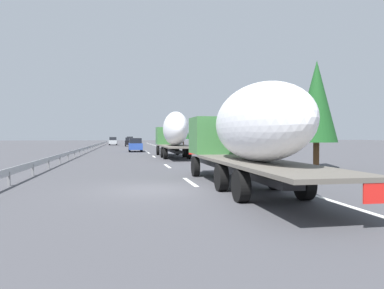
{
  "coord_description": "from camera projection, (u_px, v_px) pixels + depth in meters",
  "views": [
    {
      "loc": [
        -14.44,
        1.16,
        2.12
      ],
      "look_at": [
        15.56,
        -4.4,
        1.41
      ],
      "focal_mm": 34.11,
      "sensor_mm": 36.0,
      "label": 1
    }
  ],
  "objects": [
    {
      "name": "ground_plane",
      "position": [
        133.0,
        150.0,
        53.78
      ],
      "size": [
        260.0,
        260.0,
        0.0
      ],
      "primitive_type": "plane",
      "color": "#424247"
    },
    {
      "name": "lane_stripe_7",
      "position": [
        137.0,
        144.0,
        92.06
      ],
      "size": [
        3.2,
        0.2,
        0.01
      ],
      "primitive_type": "cube",
      "color": "white",
      "rests_on": "ground_plane"
    },
    {
      "name": "car_black_suv",
      "position": [
        129.0,
        142.0,
        75.78
      ],
      "size": [
        4.16,
        1.74,
        1.82
      ],
      "color": "black",
      "rests_on": "ground_plane"
    },
    {
      "name": "car_white_van",
      "position": [
        130.0,
        140.0,
        98.59
      ],
      "size": [
        4.09,
        1.85,
        1.97
      ],
      "color": "white",
      "rests_on": "ground_plane"
    },
    {
      "name": "car_silver_hatch",
      "position": [
        113.0,
        141.0,
        84.95
      ],
      "size": [
        4.25,
        1.79,
        1.88
      ],
      "color": "#ADB2B7",
      "rests_on": "ground_plane"
    },
    {
      "name": "guardrail_median",
      "position": [
        92.0,
        146.0,
        55.62
      ],
      "size": [
        94.0,
        0.1,
        0.76
      ],
      "color": "#9EA0A5",
      "rests_on": "ground_plane"
    },
    {
      "name": "truck_lead",
      "position": [
        174.0,
        132.0,
        35.92
      ],
      "size": [
        14.11,
        2.55,
        4.44
      ],
      "color": "#387038",
      "rests_on": "ground_plane"
    },
    {
      "name": "edge_line_right",
      "position": [
        166.0,
        149.0,
        59.7
      ],
      "size": [
        110.0,
        0.2,
        0.01
      ],
      "primitive_type": "cube",
      "color": "white",
      "rests_on": "ground_plane"
    },
    {
      "name": "lane_stripe_9",
      "position": [
        136.0,
        144.0,
        96.84
      ],
      "size": [
        3.2,
        0.2,
        0.01
      ],
      "primitive_type": "cube",
      "color": "white",
      "rests_on": "ground_plane"
    },
    {
      "name": "lane_stripe_0",
      "position": [
        190.0,
        182.0,
        16.75
      ],
      "size": [
        3.2,
        0.2,
        0.01
      ],
      "primitive_type": "cube",
      "color": "white",
      "rests_on": "ground_plane"
    },
    {
      "name": "tree_2",
      "position": [
        183.0,
        127.0,
        80.71
      ],
      "size": [
        2.78,
        2.78,
        6.94
      ],
      "color": "#472D19",
      "rests_on": "ground_plane"
    },
    {
      "name": "lane_stripe_3",
      "position": [
        149.0,
        153.0,
        45.78
      ],
      "size": [
        3.2,
        0.2,
        0.01
      ],
      "primitive_type": "cube",
      "color": "white",
      "rests_on": "ground_plane"
    },
    {
      "name": "car_blue_sedan",
      "position": [
        135.0,
        145.0,
        49.15
      ],
      "size": [
        4.38,
        1.81,
        1.85
      ],
      "color": "#28479E",
      "rests_on": "ground_plane"
    },
    {
      "name": "lane_stripe_8",
      "position": [
        138.0,
        145.0,
        83.37
      ],
      "size": [
        3.2,
        0.2,
        0.01
      ],
      "primitive_type": "cube",
      "color": "white",
      "rests_on": "ground_plane"
    },
    {
      "name": "road_sign",
      "position": [
        173.0,
        136.0,
        59.8
      ],
      "size": [
        0.1,
        0.9,
        3.01
      ],
      "color": "gray",
      "rests_on": "ground_plane"
    },
    {
      "name": "lane_stripe_6",
      "position": [
        138.0,
        146.0,
        80.4
      ],
      "size": [
        3.2,
        0.2,
        0.01
      ],
      "primitive_type": "cube",
      "color": "white",
      "rests_on": "ground_plane"
    },
    {
      "name": "lane_stripe_1",
      "position": [
        167.0,
        166.0,
        25.67
      ],
      "size": [
        3.2,
        0.2,
        0.01
      ],
      "primitive_type": "cube",
      "color": "white",
      "rests_on": "ground_plane"
    },
    {
      "name": "truck_trailing",
      "position": [
        246.0,
        130.0,
        14.51
      ],
      "size": [
        14.31,
        2.55,
        4.03
      ],
      "color": "#387038",
      "rests_on": "ground_plane"
    },
    {
      "name": "lane_stripe_5",
      "position": [
        141.0,
        148.0,
        65.93
      ],
      "size": [
        3.2,
        0.2,
        0.01
      ],
      "primitive_type": "cube",
      "color": "white",
      "rests_on": "ground_plane"
    },
    {
      "name": "tree_0",
      "position": [
        317.0,
        102.0,
        23.89
      ],
      "size": [
        2.69,
        2.69,
        7.08
      ],
      "color": "#472D19",
      "rests_on": "ground_plane"
    },
    {
      "name": "tree_1",
      "position": [
        177.0,
        129.0,
        88.25
      ],
      "size": [
        3.87,
        3.87,
        6.3
      ],
      "color": "#472D19",
      "rests_on": "ground_plane"
    },
    {
      "name": "lane_stripe_4",
      "position": [
        146.0,
        151.0,
        50.49
      ],
      "size": [
        3.2,
        0.2,
        0.01
      ],
      "primitive_type": "cube",
      "color": "white",
      "rests_on": "ground_plane"
    },
    {
      "name": "lane_stripe_2",
      "position": [
        154.0,
        157.0,
        37.54
      ],
      "size": [
        3.2,
        0.2,
        0.01
      ],
      "primitive_type": "cube",
      "color": "white",
      "rests_on": "ground_plane"
    }
  ]
}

